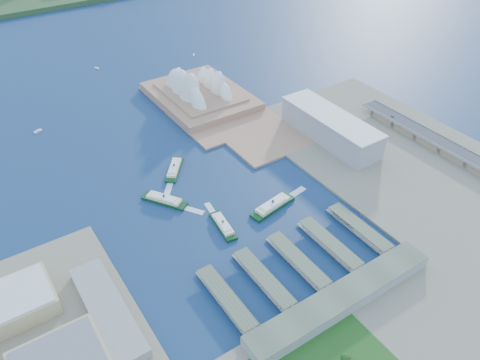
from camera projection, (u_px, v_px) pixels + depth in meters
ground at (244, 227)px, 508.27m from camera, size 3000.00×3000.00×0.00m
east_land at (427, 175)px, 579.48m from camera, size 240.00×500.00×3.00m
peninsula at (208, 104)px, 726.59m from camera, size 135.00×220.00×3.00m
opera_house at (199, 82)px, 720.19m from camera, size 134.00×180.00×58.00m
toaster_building at (330, 127)px, 634.25m from camera, size 45.00×155.00×35.00m
expressway at (466, 159)px, 594.65m from camera, size 26.00×340.00×11.85m
ferry_wharves at (298, 261)px, 461.93m from camera, size 184.00×90.00×9.30m
terminal_building at (342, 299)px, 420.01m from camera, size 200.00×28.00×12.00m
ferry_a at (164, 198)px, 538.23m from camera, size 41.99×53.49×10.38m
ferry_b at (174, 167)px, 586.91m from camera, size 43.01×49.33×9.91m
ferry_c at (223, 224)px, 504.92m from camera, size 18.38×50.05×9.24m
ferry_d at (273, 204)px, 529.34m from camera, size 61.10×24.97×11.23m
boat_b at (38, 131)px, 663.15m from camera, size 11.92×7.69×3.04m
boat_c at (194, 55)px, 881.91m from camera, size 7.68×10.41×2.31m
boat_e at (97, 68)px, 834.16m from camera, size 6.17×10.49×2.45m
car_c at (393, 116)px, 667.84m from camera, size 1.85×4.54×1.32m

